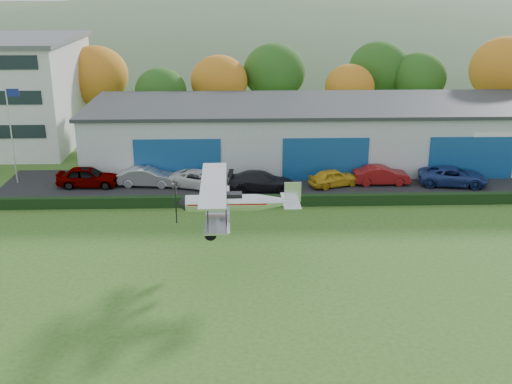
{
  "coord_description": "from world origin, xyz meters",
  "views": [
    {
      "loc": [
        -2.23,
        -26.44,
        15.91
      ],
      "look_at": [
        -1.03,
        10.43,
        3.08
      ],
      "focal_mm": 43.66,
      "sensor_mm": 36.0,
      "label": 1
    }
  ],
  "objects_px": {
    "car_1": "(147,177)",
    "car_2": "(200,179)",
    "flagpole": "(12,126)",
    "car_6": "(453,176)",
    "hangar": "(317,132)",
    "car_3": "(261,181)",
    "biplane": "(232,201)",
    "car_4": "(334,178)",
    "car_5": "(382,175)",
    "car_0": "(88,177)"
  },
  "relations": [
    {
      "from": "hangar",
      "to": "car_3",
      "type": "distance_m",
      "value": 10.09
    },
    {
      "from": "car_1",
      "to": "car_3",
      "type": "relative_size",
      "value": 0.89
    },
    {
      "from": "car_2",
      "to": "biplane",
      "type": "height_order",
      "value": "biplane"
    },
    {
      "from": "car_4",
      "to": "car_5",
      "type": "height_order",
      "value": "car_5"
    },
    {
      "from": "car_4",
      "to": "car_5",
      "type": "relative_size",
      "value": 0.91
    },
    {
      "from": "hangar",
      "to": "car_1",
      "type": "xyz_separation_m",
      "value": [
        -14.37,
        -7.01,
        -1.86
      ]
    },
    {
      "from": "biplane",
      "to": "hangar",
      "type": "bearing_deg",
      "value": 69.71
    },
    {
      "from": "car_6",
      "to": "biplane",
      "type": "bearing_deg",
      "value": 136.93
    },
    {
      "from": "car_5",
      "to": "flagpole",
      "type": "bearing_deg",
      "value": 87.25
    },
    {
      "from": "hangar",
      "to": "car_0",
      "type": "relative_size",
      "value": 8.45
    },
    {
      "from": "car_1",
      "to": "car_5",
      "type": "xyz_separation_m",
      "value": [
        18.77,
        -0.17,
        -0.01
      ]
    },
    {
      "from": "hangar",
      "to": "car_2",
      "type": "relative_size",
      "value": 8.24
    },
    {
      "from": "car_2",
      "to": "car_6",
      "type": "relative_size",
      "value": 0.91
    },
    {
      "from": "car_1",
      "to": "car_2",
      "type": "xyz_separation_m",
      "value": [
        4.25,
        -0.59,
        -0.07
      ]
    },
    {
      "from": "car_1",
      "to": "car_2",
      "type": "distance_m",
      "value": 4.29
    },
    {
      "from": "car_2",
      "to": "car_4",
      "type": "height_order",
      "value": "car_4"
    },
    {
      "from": "car_2",
      "to": "car_4",
      "type": "xyz_separation_m",
      "value": [
        10.63,
        0.04,
        0.01
      ]
    },
    {
      "from": "car_0",
      "to": "car_1",
      "type": "height_order",
      "value": "car_0"
    },
    {
      "from": "flagpole",
      "to": "car_6",
      "type": "bearing_deg",
      "value": -2.71
    },
    {
      "from": "hangar",
      "to": "car_6",
      "type": "height_order",
      "value": "hangar"
    },
    {
      "from": "car_3",
      "to": "car_6",
      "type": "xyz_separation_m",
      "value": [
        15.37,
        0.75,
        0.0
      ]
    },
    {
      "from": "biplane",
      "to": "car_2",
      "type": "bearing_deg",
      "value": 100.28
    },
    {
      "from": "car_1",
      "to": "car_4",
      "type": "bearing_deg",
      "value": -86.48
    },
    {
      "from": "biplane",
      "to": "car_6",
      "type": "bearing_deg",
      "value": 36.76
    },
    {
      "from": "flagpole",
      "to": "car_6",
      "type": "relative_size",
      "value": 1.48
    },
    {
      "from": "flagpole",
      "to": "car_2",
      "type": "bearing_deg",
      "value": -6.28
    },
    {
      "from": "car_0",
      "to": "car_5",
      "type": "xyz_separation_m",
      "value": [
        23.46,
        -0.12,
        -0.08
      ]
    },
    {
      "from": "car_3",
      "to": "car_5",
      "type": "relative_size",
      "value": 1.15
    },
    {
      "from": "flagpole",
      "to": "biplane",
      "type": "relative_size",
      "value": 0.98
    },
    {
      "from": "car_5",
      "to": "car_4",
      "type": "bearing_deg",
      "value": 95.17
    },
    {
      "from": "car_5",
      "to": "biplane",
      "type": "height_order",
      "value": "biplane"
    },
    {
      "from": "car_3",
      "to": "car_6",
      "type": "height_order",
      "value": "car_6"
    },
    {
      "from": "biplane",
      "to": "car_4",
      "type": "bearing_deg",
      "value": 58.68
    },
    {
      "from": "car_3",
      "to": "car_4",
      "type": "bearing_deg",
      "value": -77.26
    },
    {
      "from": "hangar",
      "to": "car_5",
      "type": "xyz_separation_m",
      "value": [
        4.4,
        -7.18,
        -1.87
      ]
    },
    {
      "from": "car_1",
      "to": "car_2",
      "type": "bearing_deg",
      "value": -92.29
    },
    {
      "from": "car_5",
      "to": "biplane",
      "type": "distance_m",
      "value": 18.56
    },
    {
      "from": "car_0",
      "to": "car_2",
      "type": "xyz_separation_m",
      "value": [
        8.94,
        -0.54,
        -0.13
      ]
    },
    {
      "from": "flagpole",
      "to": "car_6",
      "type": "distance_m",
      "value": 35.21
    },
    {
      "from": "flagpole",
      "to": "car_3",
      "type": "relative_size",
      "value": 1.55
    },
    {
      "from": "flagpole",
      "to": "biplane",
      "type": "bearing_deg",
      "value": -41.01
    },
    {
      "from": "biplane",
      "to": "car_0",
      "type": "bearing_deg",
      "value": 128.74
    },
    {
      "from": "car_0",
      "to": "car_2",
      "type": "height_order",
      "value": "car_0"
    },
    {
      "from": "car_1",
      "to": "car_4",
      "type": "distance_m",
      "value": 14.89
    },
    {
      "from": "car_2",
      "to": "car_3",
      "type": "xyz_separation_m",
      "value": [
        4.82,
        -0.78,
        0.06
      ]
    },
    {
      "from": "car_2",
      "to": "car_4",
      "type": "relative_size",
      "value": 1.21
    },
    {
      "from": "car_0",
      "to": "biplane",
      "type": "relative_size",
      "value": 0.59
    },
    {
      "from": "car_1",
      "to": "car_2",
      "type": "height_order",
      "value": "car_1"
    },
    {
      "from": "car_2",
      "to": "car_1",
      "type": "bearing_deg",
      "value": 103.17
    },
    {
      "from": "flagpole",
      "to": "biplane",
      "type": "height_order",
      "value": "flagpole"
    }
  ]
}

